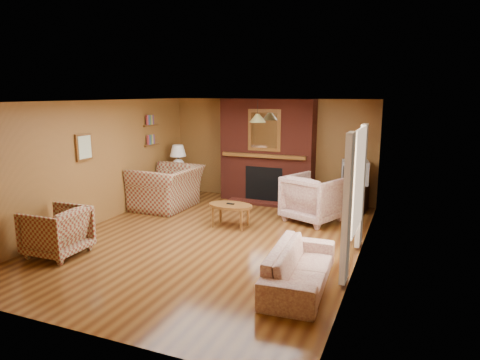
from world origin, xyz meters
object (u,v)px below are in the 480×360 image
at_px(plaid_armchair, 57,231).
at_px(floral_armchair, 314,198).
at_px(plaid_loveseat, 167,188).
at_px(fireplace, 267,152).
at_px(table_lamp, 178,157).
at_px(coffee_table, 230,207).
at_px(floral_sofa, 300,267).
at_px(tv_stand, 353,197).
at_px(side_table, 179,184).
at_px(crt_tv, 355,172).

bearing_deg(plaid_armchair, floral_armchair, 133.69).
distance_m(plaid_loveseat, plaid_armchair, 3.11).
xyz_separation_m(fireplace, plaid_armchair, (-1.95, -4.59, -0.80)).
relative_size(fireplace, table_lamp, 3.68).
bearing_deg(coffee_table, floral_sofa, -46.83).
distance_m(fireplace, coffee_table, 2.35).
bearing_deg(tv_stand, coffee_table, -130.38).
xyz_separation_m(floral_armchair, coffee_table, (-1.39, -0.98, -0.08)).
bearing_deg(plaid_armchair, fireplace, 155.60).
xyz_separation_m(plaid_loveseat, coffee_table, (1.87, -0.73, -0.08)).
bearing_deg(coffee_table, fireplace, 90.46).
height_order(floral_sofa, floral_armchair, floral_armchair).
xyz_separation_m(side_table, tv_stand, (4.15, 0.35, -0.02)).
distance_m(plaid_armchair, side_table, 4.06).
relative_size(plaid_armchair, floral_armchair, 0.82).
distance_m(plaid_armchair, floral_armchair, 4.75).
height_order(tv_stand, crt_tv, crt_tv).
relative_size(floral_armchair, coffee_table, 1.18).
height_order(floral_armchair, crt_tv, crt_tv).
distance_m(floral_armchair, table_lamp, 3.61).
bearing_deg(fireplace, floral_armchair, -41.13).
relative_size(floral_armchair, table_lamp, 1.58).
xyz_separation_m(fireplace, tv_stand, (2.05, -0.18, -0.88)).
xyz_separation_m(plaid_armchair, floral_armchair, (3.35, 3.36, 0.08)).
bearing_deg(floral_sofa, coffee_table, 39.83).
height_order(plaid_armchair, floral_sofa, plaid_armchair).
height_order(coffee_table, crt_tv, crt_tv).
height_order(fireplace, side_table, fireplace).
distance_m(coffee_table, tv_stand, 2.87).
relative_size(coffee_table, table_lamp, 1.34).
bearing_deg(fireplace, coffee_table, -89.54).
bearing_deg(floral_armchair, plaid_loveseat, 27.32).
relative_size(coffee_table, side_table, 1.34).
height_order(coffee_table, table_lamp, table_lamp).
height_order(coffee_table, tv_stand, tv_stand).
height_order(fireplace, floral_armchair, fireplace).
relative_size(plaid_loveseat, floral_armchair, 1.39).
bearing_deg(side_table, tv_stand, 4.82).
xyz_separation_m(side_table, crt_tv, (4.15, 0.34, 0.54)).
bearing_deg(coffee_table, table_lamp, 141.64).
bearing_deg(fireplace, table_lamp, -165.71).
xyz_separation_m(tv_stand, crt_tv, (0.00, -0.01, 0.56)).
distance_m(table_lamp, crt_tv, 4.17).
relative_size(fireplace, side_table, 3.68).
distance_m(fireplace, crt_tv, 2.08).
relative_size(plaid_loveseat, coffee_table, 1.64).
bearing_deg(table_lamp, plaid_armchair, -87.88).
height_order(plaid_armchair, table_lamp, table_lamp).
height_order(fireplace, crt_tv, fireplace).
bearing_deg(plaid_loveseat, plaid_armchair, -1.04).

